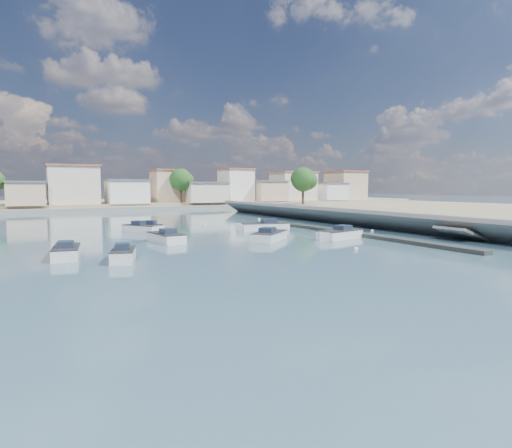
% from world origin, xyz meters
% --- Properties ---
extents(ground, '(400.00, 400.00, 0.00)m').
position_xyz_m(ground, '(0.00, 40.00, 0.00)').
color(ground, '#2D485B').
rests_on(ground, ground).
extents(seawall_walkway, '(5.00, 90.00, 1.80)m').
position_xyz_m(seawall_walkway, '(18.50, 13.00, 0.90)').
color(seawall_walkway, slate).
rests_on(seawall_walkway, ground).
extents(breakwater, '(2.00, 31.02, 0.35)m').
position_xyz_m(breakwater, '(6.90, 12.69, 0.17)').
color(breakwater, black).
rests_on(breakwater, ground).
extents(far_shore_land, '(160.00, 40.00, 1.40)m').
position_xyz_m(far_shore_land, '(0.00, 92.00, 0.70)').
color(far_shore_land, gray).
rests_on(far_shore_land, ground).
extents(far_shore_quay, '(160.00, 2.50, 0.80)m').
position_xyz_m(far_shore_quay, '(0.00, 71.00, 0.40)').
color(far_shore_quay, slate).
rests_on(far_shore_quay, ground).
extents(far_town, '(113.01, 12.80, 8.35)m').
position_xyz_m(far_town, '(10.71, 76.92, 4.93)').
color(far_town, beige).
rests_on(far_town, far_shore_land).
extents(shore_trees, '(74.56, 38.32, 7.92)m').
position_xyz_m(shore_trees, '(8.34, 68.11, 6.22)').
color(shore_trees, '#38281E').
rests_on(shore_trees, ground).
extents(motorboat_a, '(2.31, 4.99, 1.48)m').
position_xyz_m(motorboat_a, '(-20.90, 10.70, 0.38)').
color(motorboat_a, silver).
rests_on(motorboat_a, ground).
extents(motorboat_b, '(2.41, 4.17, 1.48)m').
position_xyz_m(motorboat_b, '(-17.48, 7.48, 0.38)').
color(motorboat_b, silver).
rests_on(motorboat_b, ground).
extents(motorboat_c, '(6.43, 3.30, 1.48)m').
position_xyz_m(motorboat_c, '(1.18, 21.69, 0.38)').
color(motorboat_c, silver).
rests_on(motorboat_c, ground).
extents(motorboat_d, '(5.72, 3.29, 1.48)m').
position_xyz_m(motorboat_d, '(3.73, 10.59, 0.38)').
color(motorboat_d, silver).
rests_on(motorboat_d, ground).
extents(motorboat_e, '(2.55, 5.51, 1.48)m').
position_xyz_m(motorboat_e, '(-12.14, 16.11, 0.38)').
color(motorboat_e, silver).
rests_on(motorboat_e, ground).
extents(motorboat_f, '(3.49, 3.32, 1.48)m').
position_xyz_m(motorboat_f, '(-11.42, 26.24, 0.38)').
color(motorboat_f, silver).
rests_on(motorboat_f, ground).
extents(motorboat_g, '(3.95, 4.75, 1.48)m').
position_xyz_m(motorboat_g, '(-11.99, 25.36, 0.38)').
color(motorboat_g, silver).
rests_on(motorboat_g, ground).
extents(motorboat_h, '(5.28, 5.03, 1.48)m').
position_xyz_m(motorboat_h, '(-2.81, 12.67, 0.38)').
color(motorboat_h, silver).
rests_on(motorboat_h, ground).
extents(mooring_buoys, '(14.67, 44.31, 0.39)m').
position_xyz_m(mooring_buoys, '(4.97, 14.81, 0.05)').
color(mooring_buoys, silver).
rests_on(mooring_buoys, ground).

